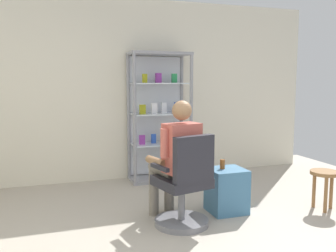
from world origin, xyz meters
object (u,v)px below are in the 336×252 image
(storage_crate, at_px, (227,190))
(tea_glass, at_px, (222,164))
(office_chair, at_px, (185,189))
(seated_shopkeeper, at_px, (176,155))
(wooden_stool, at_px, (324,179))
(display_cabinet_main, at_px, (158,116))

(storage_crate, relative_size, tea_glass, 4.74)
(office_chair, relative_size, tea_glass, 9.11)
(seated_shopkeeper, distance_m, wooden_stool, 1.79)
(storage_crate, xyz_separation_m, wooden_stool, (1.10, -0.29, 0.11))
(wooden_stool, bearing_deg, display_cabinet_main, 126.55)
(display_cabinet_main, xyz_separation_m, tea_glass, (0.27, -1.59, -0.41))
(office_chair, height_order, tea_glass, office_chair)
(office_chair, distance_m, wooden_stool, 1.71)
(tea_glass, relative_size, wooden_stool, 0.23)
(seated_shopkeeper, bearing_deg, wooden_stool, -6.60)
(office_chair, xyz_separation_m, seated_shopkeeper, (-0.04, 0.16, 0.32))
(storage_crate, bearing_deg, tea_glass, 151.67)
(storage_crate, bearing_deg, office_chair, -157.94)
(office_chair, height_order, seated_shopkeeper, seated_shopkeeper)
(seated_shopkeeper, bearing_deg, display_cabinet_main, 78.97)
(office_chair, height_order, storage_crate, office_chair)
(storage_crate, bearing_deg, wooden_stool, -14.70)
(seated_shopkeeper, bearing_deg, office_chair, -76.49)
(office_chair, relative_size, wooden_stool, 2.11)
(display_cabinet_main, xyz_separation_m, storage_crate, (0.31, -1.62, -0.71))
(storage_crate, xyz_separation_m, tea_glass, (-0.05, 0.02, 0.30))
(wooden_stool, bearing_deg, storage_crate, 165.30)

